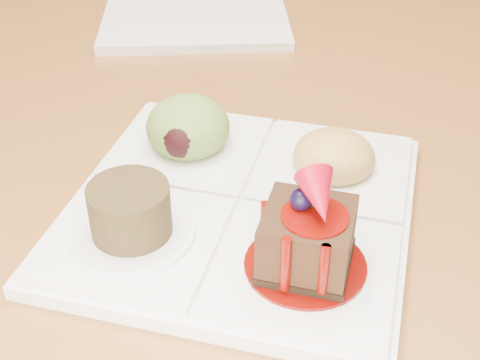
# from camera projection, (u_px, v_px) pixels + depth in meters

# --- Properties ---
(ground) EXTENTS (6.00, 6.00, 0.00)m
(ground) POSITION_uv_depth(u_px,v_px,m) (201.00, 348.00, 1.37)
(ground) COLOR #4F2F16
(dining_table) EXTENTS (1.00, 1.80, 0.75)m
(dining_table) POSITION_uv_depth(u_px,v_px,m) (185.00, 37.00, 0.98)
(dining_table) COLOR #985A27
(dining_table) RESTS_ON ground
(sampler_plate) EXTENTS (0.27, 0.27, 0.10)m
(sampler_plate) POSITION_uv_depth(u_px,v_px,m) (239.00, 192.00, 0.52)
(sampler_plate) COLOR white
(sampler_plate) RESTS_ON dining_table
(second_plate) EXTENTS (0.28, 0.28, 0.01)m
(second_plate) POSITION_uv_depth(u_px,v_px,m) (196.00, 12.00, 0.86)
(second_plate) COLOR white
(second_plate) RESTS_ON dining_table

